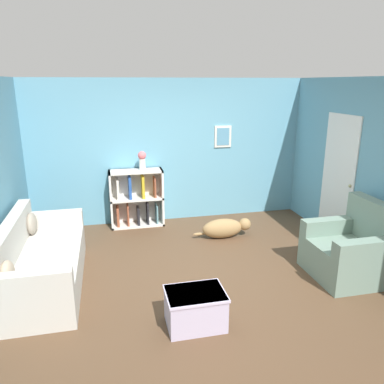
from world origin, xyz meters
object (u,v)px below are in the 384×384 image
(bookshelf, at_px, (136,199))
(coffee_table, at_px, (195,308))
(recliner_chair, at_px, (351,251))
(dog, at_px, (225,228))
(couch, at_px, (40,264))
(vase, at_px, (142,159))

(bookshelf, height_order, coffee_table, bookshelf)
(coffee_table, bearing_deg, bookshelf, 96.45)
(recliner_chair, distance_m, dog, 2.05)
(bookshelf, bearing_deg, couch, -126.14)
(couch, distance_m, dog, 2.94)
(dog, height_order, vase, vase)
(recliner_chair, bearing_deg, couch, 171.00)
(couch, height_order, dog, couch)
(couch, xyz_separation_m, vase, (1.51, 1.87, 0.91))
(couch, xyz_separation_m, dog, (2.77, 0.98, -0.14))
(bookshelf, xyz_separation_m, coffee_table, (0.35, -3.13, -0.29))
(vase, bearing_deg, dog, -35.24)
(recliner_chair, bearing_deg, bookshelf, 136.16)
(bookshelf, xyz_separation_m, dog, (1.39, -0.92, -0.33))
(couch, bearing_deg, recliner_chair, -9.00)
(couch, xyz_separation_m, bookshelf, (1.38, 1.89, 0.19))
(bookshelf, bearing_deg, coffee_table, -83.55)
(dog, bearing_deg, couch, -160.59)
(couch, bearing_deg, coffee_table, -35.38)
(dog, bearing_deg, vase, 144.76)
(bookshelf, xyz_separation_m, vase, (0.13, -0.02, 0.72))
(coffee_table, bearing_deg, recliner_chair, 14.67)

